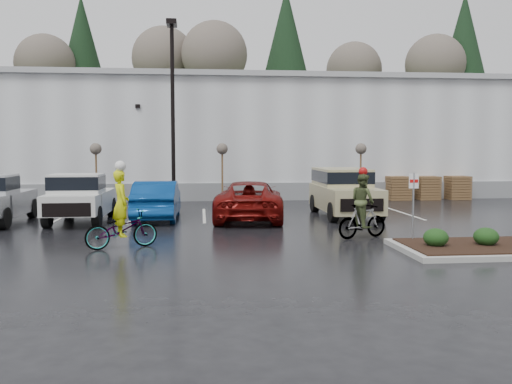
{
  "coord_description": "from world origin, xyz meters",
  "views": [
    {
      "loc": [
        -2.63,
        -15.6,
        2.96
      ],
      "look_at": [
        -0.57,
        4.51,
        1.3
      ],
      "focal_mm": 38.0,
      "sensor_mm": 36.0,
      "label": 1
    }
  ],
  "objects": [
    {
      "name": "shrub_b",
      "position": [
        5.5,
        -1.0,
        0.41
      ],
      "size": [
        0.7,
        0.7,
        0.52
      ],
      "primitive_type": "ellipsoid",
      "color": "#173311",
      "rests_on": "curb_island"
    },
    {
      "name": "shrub_a",
      "position": [
        4.0,
        -1.0,
        0.41
      ],
      "size": [
        0.7,
        0.7,
        0.52
      ],
      "primitive_type": "ellipsoid",
      "color": "#173311",
      "rests_on": "curb_island"
    },
    {
      "name": "cyclist_hivis",
      "position": [
        -4.97,
        0.51,
        0.79
      ],
      "size": [
        2.25,
        1.48,
        2.58
      ],
      "rotation": [
        0.0,
        0.0,
        1.95
      ],
      "color": "#3F3F44",
      "rests_on": "ground"
    },
    {
      "name": "fire_lane_sign",
      "position": [
        3.8,
        0.2,
        1.41
      ],
      "size": [
        0.3,
        0.05,
        2.2
      ],
      "color": "gray",
      "rests_on": "ground"
    },
    {
      "name": "sapling_west",
      "position": [
        -8.0,
        13.0,
        2.73
      ],
      "size": [
        0.6,
        0.6,
        3.2
      ],
      "color": "#49321D",
      "rests_on": "ground"
    },
    {
      "name": "lamppost",
      "position": [
        -4.0,
        12.0,
        5.69
      ],
      "size": [
        0.5,
        1.0,
        9.22
      ],
      "color": "black",
      "rests_on": "ground"
    },
    {
      "name": "sapling_east",
      "position": [
        6.0,
        13.0,
        2.73
      ],
      "size": [
        0.6,
        0.6,
        3.2
      ],
      "color": "#49321D",
      "rests_on": "ground"
    },
    {
      "name": "wooded_ridge",
      "position": [
        0.0,
        45.0,
        3.0
      ],
      "size": [
        80.0,
        25.0,
        6.0
      ],
      "primitive_type": "cube",
      "color": "#2B401A",
      "rests_on": "ground"
    },
    {
      "name": "car_red",
      "position": [
        -0.64,
        6.51,
        0.8
      ],
      "size": [
        3.28,
        6.0,
        1.59
      ],
      "primitive_type": "imported",
      "rotation": [
        0.0,
        0.0,
        3.03
      ],
      "color": "#680B09",
      "rests_on": "ground"
    },
    {
      "name": "warehouse",
      "position": [
        0.0,
        21.99,
        3.65
      ],
      "size": [
        60.5,
        15.5,
        7.2
      ],
      "color": "silver",
      "rests_on": "ground"
    },
    {
      "name": "ground",
      "position": [
        0.0,
        0.0,
        0.0
      ],
      "size": [
        120.0,
        120.0,
        0.0
      ],
      "primitive_type": "plane",
      "color": "black",
      "rests_on": "ground"
    },
    {
      "name": "car_blue",
      "position": [
        -4.44,
        6.99,
        0.8
      ],
      "size": [
        1.75,
        4.88,
        1.6
      ],
      "primitive_type": "imported",
      "rotation": [
        0.0,
        0.0,
        3.13
      ],
      "color": "navy",
      "rests_on": "ground"
    },
    {
      "name": "pallet_stack_b",
      "position": [
        10.2,
        14.0,
        0.68
      ],
      "size": [
        1.2,
        1.2,
        1.35
      ],
      "primitive_type": "cube",
      "color": "#49321D",
      "rests_on": "ground"
    },
    {
      "name": "sapling_mid",
      "position": [
        -1.5,
        13.0,
        2.73
      ],
      "size": [
        0.6,
        0.6,
        3.2
      ],
      "color": "#49321D",
      "rests_on": "ground"
    },
    {
      "name": "cyclist_olive",
      "position": [
        2.62,
        1.5,
        0.85
      ],
      "size": [
        1.86,
        1.13,
        2.33
      ],
      "rotation": [
        0.0,
        0.0,
        1.93
      ],
      "color": "#3F3F44",
      "rests_on": "ground"
    },
    {
      "name": "suv_tan",
      "position": [
        3.54,
        7.13,
        1.03
      ],
      "size": [
        2.2,
        5.1,
        2.06
      ],
      "primitive_type": null,
      "color": "tan",
      "rests_on": "ground"
    },
    {
      "name": "pallet_stack_c",
      "position": [
        12.0,
        14.0,
        0.68
      ],
      "size": [
        1.2,
        1.2,
        1.35
      ],
      "primitive_type": "cube",
      "color": "#49321D",
      "rests_on": "ground"
    },
    {
      "name": "pallet_stack_a",
      "position": [
        8.5,
        14.0,
        0.68
      ],
      "size": [
        1.2,
        1.2,
        1.35
      ],
      "primitive_type": "cube",
      "color": "#49321D",
      "rests_on": "ground"
    },
    {
      "name": "pickup_white",
      "position": [
        -7.39,
        6.67,
        0.98
      ],
      "size": [
        2.1,
        5.2,
        1.96
      ],
      "primitive_type": null,
      "color": "silver",
      "rests_on": "ground"
    }
  ]
}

